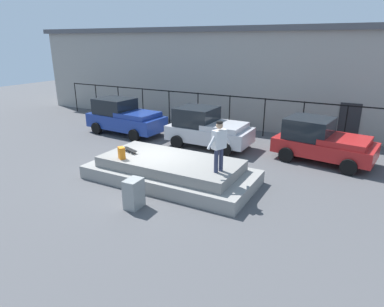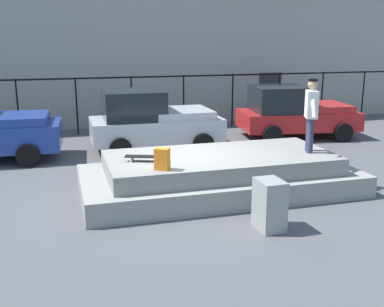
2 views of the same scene
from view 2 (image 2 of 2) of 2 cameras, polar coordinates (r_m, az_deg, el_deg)
The scene contains 10 objects.
ground_plane at distance 10.65m, azimuth -0.95°, elevation -4.75°, with size 60.00×60.00×0.00m, color #4C4C4F.
concrete_ledge at distance 10.65m, azimuth 3.44°, elevation -2.57°, with size 6.24×2.91×0.86m.
skateboarder at distance 10.92m, azimuth 14.42°, elevation 5.20°, with size 0.46×0.98×1.68m.
skateboard at distance 9.95m, azimuth -5.97°, elevation -0.40°, with size 0.81×0.46×0.12m.
backpack at distance 9.26m, azimuth -3.69°, elevation -0.68°, with size 0.28×0.20×0.44m, color orange.
car_silver_pickup_mid at distance 14.52m, azimuth -4.98°, elevation 4.03°, with size 4.04×2.18×1.88m.
car_red_pickup_far at distance 16.75m, azimuth 12.38°, elevation 4.98°, with size 4.24×2.62×1.81m.
utility_box at distance 8.63m, azimuth 9.50°, elevation -6.23°, with size 0.44×0.60×0.94m, color gray.
fence_row at distance 17.47m, azimuth -7.43°, elevation 7.23°, with size 24.06×0.06×2.06m.
warehouse_building at distance 22.66m, azimuth -9.70°, elevation 12.38°, with size 31.00×9.15×5.71m.
Camera 2 is at (-2.64, -9.73, 3.42)m, focal length 43.45 mm.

